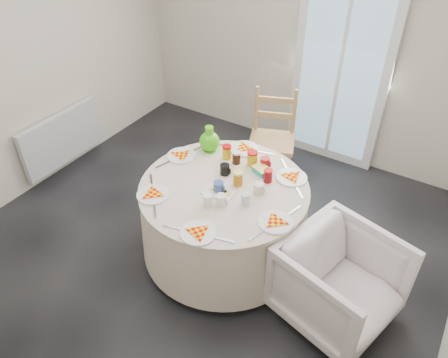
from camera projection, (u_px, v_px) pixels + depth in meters
The scene contains 14 objects.
floor at pixel (204, 245), 3.92m from camera, with size 4.00×4.00×0.00m, color black.
wall_back at pixel (310, 36), 4.47m from camera, with size 4.00×0.02×2.60m, color #BCB5A3.
wall_left at pixel (18, 61), 3.97m from camera, with size 0.02×4.00×2.60m, color #BCB5A3.
glass_door at pixel (341, 69), 4.42m from camera, with size 1.00×0.08×2.10m, color silver.
radiator at pixel (62, 138), 4.64m from camera, with size 0.07×1.00×0.55m, color silver.
table at pixel (224, 219), 3.64m from camera, with size 1.38×1.38×0.70m, color beige.
wooden_chair at pixel (272, 142), 4.41m from camera, with size 0.44×0.42×0.99m, color #A67D4C, non-canonical shape.
armchair at pixel (341, 279), 3.12m from camera, with size 0.76×0.71×0.78m, color silver.
place_settings at pixel (224, 182), 3.40m from camera, with size 1.36×1.36×0.03m, color white, non-canonical shape.
jar_cluster at pixel (246, 159), 3.56m from camera, with size 0.51×0.26×0.15m, color #994220, non-canonical shape.
butter_tub at pixel (261, 167), 3.54m from camera, with size 0.14×0.10×0.06m, color #18B5A3.
green_pitcher at pixel (209, 136), 3.75m from camera, with size 0.18×0.18×0.23m, color #44C014, non-canonical shape.
cheese_platter at pixel (219, 188), 3.34m from camera, with size 0.24×0.15×0.03m, color white, non-canonical shape.
mugs_glasses at pixel (236, 180), 3.35m from camera, with size 0.60×0.60×0.11m, color gray, non-canonical shape.
Camera 1 is at (1.60, -2.23, 2.86)m, focal length 35.00 mm.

